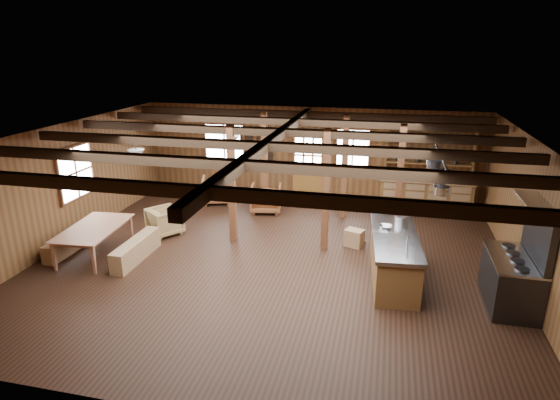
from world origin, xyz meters
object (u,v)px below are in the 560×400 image
Objects in this scene: dining_table at (97,241)px; armchair_b at (266,198)px; commercial_range at (515,273)px; armchair_c at (165,221)px; kitchen_island at (394,257)px; armchair_a at (217,190)px.

armchair_b is at bearing -43.52° from dining_table.
commercial_range is 2.29× the size of armchair_b.
dining_table is 2.55× the size of armchair_c.
armchair_c is (-2.02, -2.18, -0.05)m from armchair_b.
kitchen_island is 2.99× the size of armchair_b.
dining_table is at bearing 178.95° from commercial_range.
kitchen_island is 4.83m from armchair_b.
armchair_a is (-5.14, 3.76, -0.08)m from kitchen_island.
armchair_a is at bearing -61.87° from armchair_c.
kitchen_island reaches higher than armchair_c.
armchair_c reaches higher than dining_table.
commercial_range is 7.81m from armchair_c.
commercial_range is at bearing 131.70° from armchair_a.
armchair_c is at bearing -36.40° from dining_table.
kitchen_island is 1.34× the size of dining_table.
armchair_c is at bearing 63.89° from armchair_a.
armchair_b is 2.97m from armchair_c.
commercial_range reaches higher than armchair_a.
commercial_range reaches higher than dining_table.
armchair_c is at bearing 167.80° from commercial_range.
armchair_b is at bearing -96.35° from armchair_c.
kitchen_island is 3.42× the size of armchair_c.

